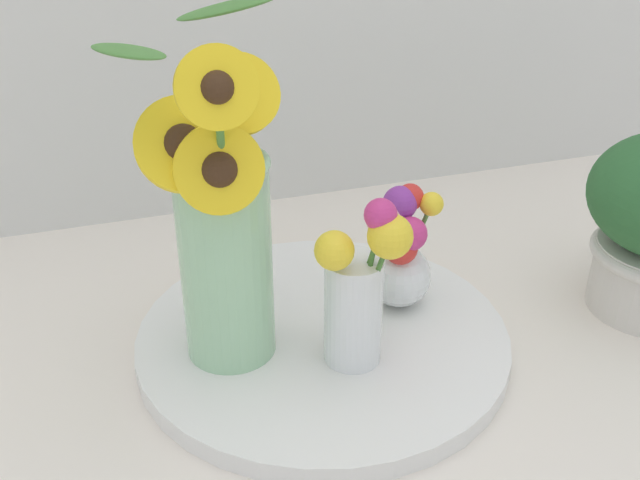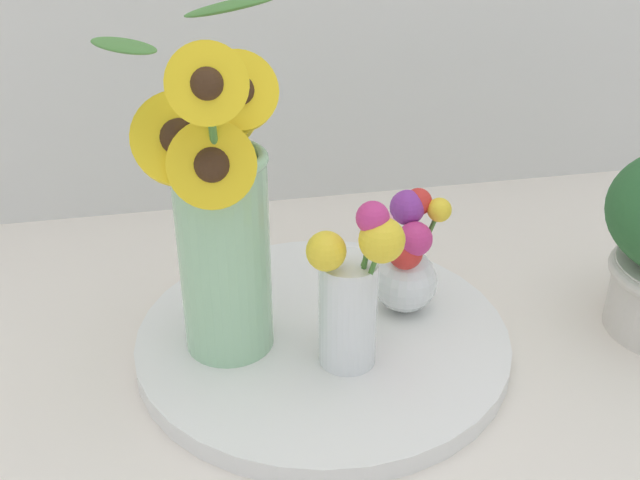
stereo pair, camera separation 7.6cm
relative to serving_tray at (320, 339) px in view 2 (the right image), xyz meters
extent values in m
plane|color=silver|center=(0.00, -0.08, -0.01)|extent=(6.00, 6.00, 0.00)
cylinder|color=white|center=(0.00, 0.00, 0.00)|extent=(0.41, 0.41, 0.02)
cylinder|color=#99CC9E|center=(-0.10, 0.00, 0.12)|extent=(0.09, 0.09, 0.21)
torus|color=#99CC9E|center=(-0.10, 0.00, 0.22)|extent=(0.10, 0.10, 0.01)
cylinder|color=#4C8438|center=(-0.10, -0.02, 0.19)|extent=(0.02, 0.08, 0.24)
cylinder|color=yellow|center=(-0.11, -0.06, 0.31)|extent=(0.07, 0.03, 0.07)
sphere|color=#382314|center=(-0.11, -0.06, 0.31)|extent=(0.03, 0.03, 0.03)
cylinder|color=#4C8438|center=(-0.10, -0.01, 0.14)|extent=(0.03, 0.06, 0.18)
cylinder|color=yellow|center=(-0.11, -0.04, 0.24)|extent=(0.09, 0.04, 0.09)
sphere|color=#382314|center=(-0.11, -0.04, 0.24)|extent=(0.03, 0.03, 0.03)
cylinder|color=#4C8438|center=(-0.12, -0.02, 0.15)|extent=(0.02, 0.01, 0.21)
cylinder|color=yellow|center=(-0.13, -0.02, 0.25)|extent=(0.09, 0.06, 0.08)
sphere|color=#382314|center=(-0.13, -0.02, 0.25)|extent=(0.04, 0.04, 0.04)
cylinder|color=#4C8438|center=(-0.09, 0.01, 0.16)|extent=(0.04, 0.02, 0.24)
cylinder|color=yellow|center=(-0.08, 0.00, 0.29)|extent=(0.08, 0.05, 0.08)
sphere|color=#382314|center=(-0.08, 0.00, 0.29)|extent=(0.03, 0.03, 0.03)
cylinder|color=#4C8438|center=(-0.09, 0.02, 0.16)|extent=(0.01, 0.05, 0.20)
cylinder|color=yellow|center=(-0.09, 0.04, 0.26)|extent=(0.08, 0.07, 0.06)
sphere|color=#382314|center=(-0.09, 0.04, 0.26)|extent=(0.03, 0.03, 0.03)
ellipsoid|color=#477F38|center=(-0.17, -0.03, 0.34)|extent=(0.08, 0.11, 0.02)
ellipsoid|color=#477F38|center=(-0.07, 0.05, 0.35)|extent=(0.11, 0.09, 0.03)
cylinder|color=white|center=(0.02, -0.05, 0.07)|extent=(0.06, 0.06, 0.12)
cylinder|color=#427533|center=(0.03, -0.07, 0.12)|extent=(0.01, 0.03, 0.13)
sphere|color=#C6337A|center=(0.03, -0.08, 0.19)|extent=(0.03, 0.03, 0.03)
cylinder|color=#427533|center=(0.03, -0.06, 0.11)|extent=(0.03, 0.03, 0.13)
sphere|color=pink|center=(0.04, -0.07, 0.18)|extent=(0.03, 0.03, 0.03)
cylinder|color=#427533|center=(0.00, -0.06, 0.10)|extent=(0.03, 0.02, 0.10)
sphere|color=yellow|center=(-0.01, -0.07, 0.15)|extent=(0.04, 0.04, 0.04)
cylinder|color=#427533|center=(0.03, -0.07, 0.10)|extent=(0.03, 0.04, 0.13)
sphere|color=yellow|center=(0.04, -0.09, 0.17)|extent=(0.04, 0.04, 0.04)
sphere|color=white|center=(0.10, 0.03, 0.05)|extent=(0.07, 0.07, 0.07)
cylinder|color=white|center=(0.10, 0.03, 0.09)|extent=(0.03, 0.03, 0.02)
cylinder|color=#4C8438|center=(0.11, 0.04, 0.09)|extent=(0.02, 0.01, 0.10)
sphere|color=red|center=(0.12, 0.04, 0.14)|extent=(0.03, 0.03, 0.03)
cylinder|color=#4C8438|center=(0.10, 0.03, 0.09)|extent=(0.01, 0.01, 0.10)
sphere|color=purple|center=(0.10, 0.04, 0.14)|extent=(0.04, 0.04, 0.04)
cylinder|color=#4C8438|center=(0.12, 0.03, 0.09)|extent=(0.03, 0.02, 0.09)
sphere|color=yellow|center=(0.14, 0.02, 0.13)|extent=(0.03, 0.03, 0.03)
cylinder|color=#4C8438|center=(0.10, 0.02, 0.07)|extent=(0.01, 0.02, 0.07)
sphere|color=#C6337A|center=(0.11, 0.01, 0.11)|extent=(0.04, 0.04, 0.04)
cylinder|color=#4C8438|center=(0.10, 0.02, 0.06)|extent=(0.02, 0.02, 0.06)
sphere|color=red|center=(0.10, 0.01, 0.09)|extent=(0.04, 0.04, 0.04)
camera|label=1|loc=(-0.20, -0.64, 0.50)|focal=42.00mm
camera|label=2|loc=(-0.13, -0.66, 0.50)|focal=42.00mm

